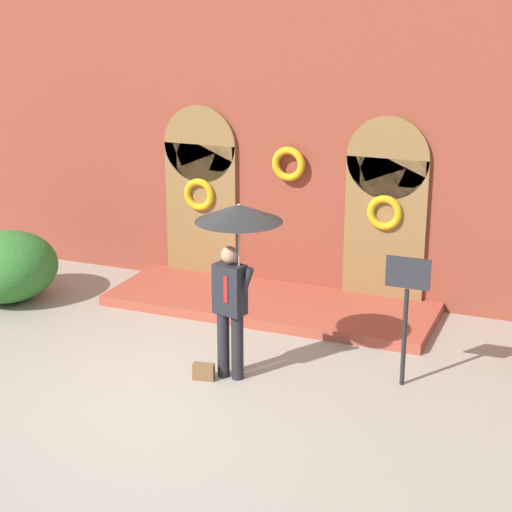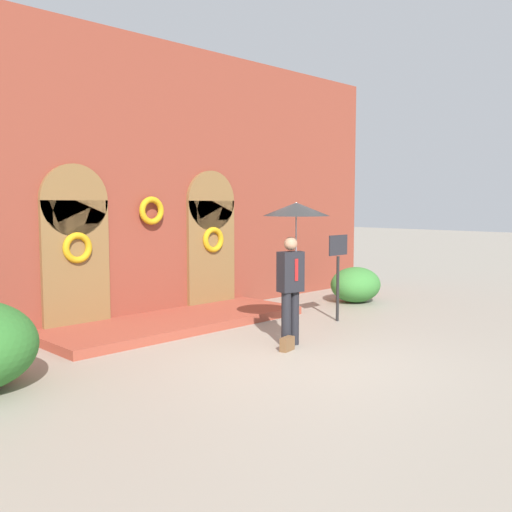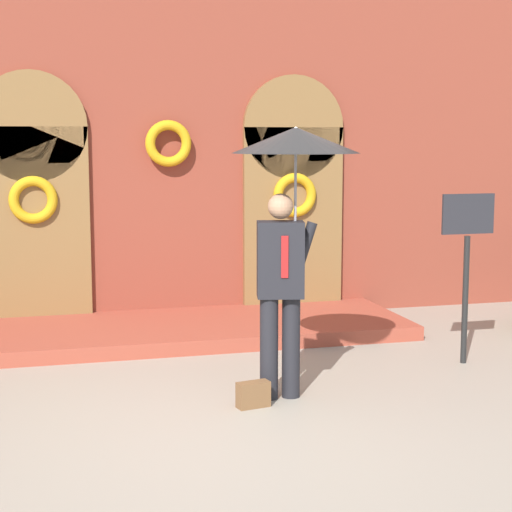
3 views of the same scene
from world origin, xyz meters
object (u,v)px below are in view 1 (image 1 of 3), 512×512
at_px(person_with_umbrella, 236,239).
at_px(handbag, 204,372).
at_px(shrub_left, 7,266).
at_px(sign_post, 406,300).

bearing_deg(person_with_umbrella, handbag, -153.08).
distance_m(person_with_umbrella, shrub_left, 5.01).
height_order(person_with_umbrella, sign_post, person_with_umbrella).
relative_size(sign_post, shrub_left, 1.02).
xyz_separation_m(handbag, sign_post, (2.43, 0.84, 1.05)).
distance_m(handbag, sign_post, 2.78).
bearing_deg(shrub_left, person_with_umbrella, -15.71).
bearing_deg(person_with_umbrella, sign_post, 17.49).
distance_m(sign_post, shrub_left, 6.74).
bearing_deg(shrub_left, handbag, -19.51).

